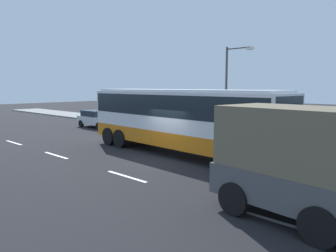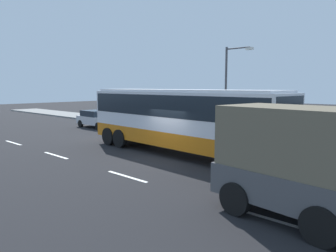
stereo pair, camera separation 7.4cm
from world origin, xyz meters
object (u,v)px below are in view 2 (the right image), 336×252
car_silver_hatch (96,119)px  street_lamp (229,84)px  pedestrian_at_crossing (198,119)px  coach_bus (179,114)px

car_silver_hatch → street_lamp: size_ratio=0.65×
pedestrian_at_crossing → coach_bus: bearing=89.2°
coach_bus → pedestrian_at_crossing: coach_bus is taller
coach_bus → car_silver_hatch: (-12.86, 3.50, -1.37)m
coach_bus → car_silver_hatch: coach_bus is taller
car_silver_hatch → pedestrian_at_crossing: (8.37, 4.10, 0.21)m
street_lamp → coach_bus: bearing=-79.9°
car_silver_hatch → pedestrian_at_crossing: bearing=26.8°
pedestrian_at_crossing → street_lamp: 4.40m
pedestrian_at_crossing → street_lamp: bearing=135.5°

